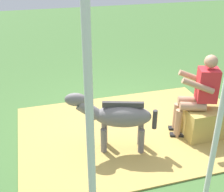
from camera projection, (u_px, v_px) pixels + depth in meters
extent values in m
plane|color=#426B33|center=(126.00, 126.00, 5.18)|extent=(24.00, 24.00, 0.00)
cube|color=tan|center=(128.00, 132.00, 4.98)|extent=(3.58, 2.66, 0.02)
cube|color=tan|center=(204.00, 121.00, 4.83)|extent=(0.75, 0.56, 0.51)
cylinder|color=tan|center=(193.00, 106.00, 4.60)|extent=(0.42, 0.26, 0.14)
cylinder|color=tan|center=(178.00, 124.00, 4.75)|extent=(0.11, 0.11, 0.51)
cube|color=black|center=(176.00, 135.00, 4.85)|extent=(0.24, 0.17, 0.06)
cylinder|color=tan|center=(190.00, 101.00, 4.78)|extent=(0.42, 0.26, 0.14)
cylinder|color=tan|center=(176.00, 117.00, 4.93)|extent=(0.11, 0.11, 0.51)
cube|color=black|center=(175.00, 129.00, 5.03)|extent=(0.24, 0.17, 0.06)
cube|color=red|center=(207.00, 85.00, 4.53)|extent=(0.38, 0.36, 0.52)
cylinder|color=tan|center=(198.00, 86.00, 4.37)|extent=(0.50, 0.25, 0.26)
cylinder|color=tan|center=(194.00, 78.00, 4.66)|extent=(0.50, 0.25, 0.26)
sphere|color=tan|center=(211.00, 61.00, 4.36)|extent=(0.20, 0.20, 0.20)
ellipsoid|color=slate|center=(123.00, 116.00, 4.32)|extent=(0.90, 0.56, 0.34)
cylinder|color=slate|center=(104.00, 141.00, 4.40)|extent=(0.09, 0.09, 0.41)
cylinder|color=slate|center=(104.00, 133.00, 4.58)|extent=(0.09, 0.09, 0.41)
cylinder|color=slate|center=(141.00, 142.00, 4.39)|extent=(0.09, 0.09, 0.41)
cylinder|color=slate|center=(140.00, 134.00, 4.57)|extent=(0.09, 0.09, 0.41)
cylinder|color=slate|center=(89.00, 110.00, 4.29)|extent=(0.40, 0.28, 0.33)
ellipsoid|color=slate|center=(76.00, 100.00, 4.22)|extent=(0.35, 0.25, 0.20)
cube|color=#3A3838|center=(123.00, 105.00, 4.23)|extent=(0.59, 0.24, 0.08)
cylinder|color=#3A3838|center=(155.00, 119.00, 4.33)|extent=(0.07, 0.07, 0.30)
cylinder|color=brown|center=(214.00, 113.00, 5.39)|extent=(0.07, 0.07, 0.18)
cone|color=brown|center=(215.00, 107.00, 5.34)|extent=(0.06, 0.06, 0.06)
cylinder|color=silver|center=(220.00, 116.00, 2.93)|extent=(0.06, 0.06, 2.57)
cylinder|color=silver|center=(92.00, 168.00, 2.23)|extent=(0.06, 0.06, 2.57)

